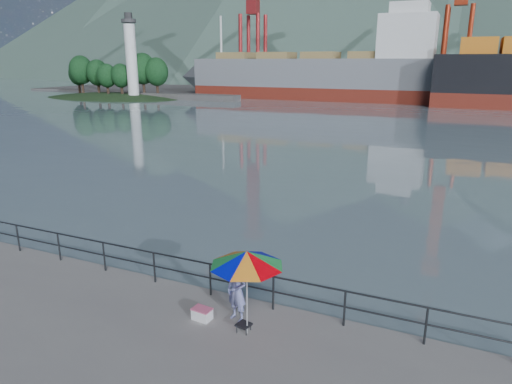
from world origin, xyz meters
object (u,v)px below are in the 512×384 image
fisherman (237,291)px  bulk_carrier (328,75)px  cooler_bag (202,314)px  beach_umbrella (247,259)px

fisherman → bulk_carrier: size_ratio=0.04×
cooler_bag → bulk_carrier: 75.83m
beach_umbrella → bulk_carrier: size_ratio=0.05×
fisherman → beach_umbrella: 1.39m
fisherman → beach_umbrella: beach_umbrella is taller
beach_umbrella → fisherman: bearing=137.6°
fisherman → beach_umbrella: bearing=-23.0°
beach_umbrella → cooler_bag: bearing=175.9°
beach_umbrella → cooler_bag: (-1.39, 0.10, -1.93)m
beach_umbrella → cooler_bag: size_ratio=4.55×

